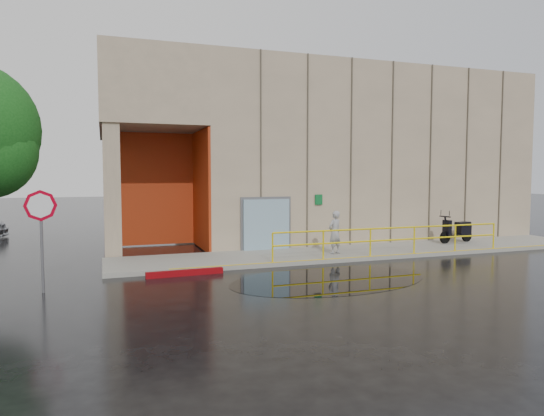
# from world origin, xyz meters

# --- Properties ---
(ground) EXTENTS (120.00, 120.00, 0.00)m
(ground) POSITION_xyz_m (0.00, 0.00, 0.00)
(ground) COLOR black
(ground) RESTS_ON ground
(sidewalk) EXTENTS (20.00, 3.00, 0.15)m
(sidewalk) POSITION_xyz_m (4.00, 4.50, 0.07)
(sidewalk) COLOR gray
(sidewalk) RESTS_ON ground
(building) EXTENTS (20.00, 10.17, 8.00)m
(building) POSITION_xyz_m (5.10, 10.98, 4.21)
(building) COLOR gray
(building) RESTS_ON ground
(guardrail) EXTENTS (9.56, 0.06, 1.03)m
(guardrail) POSITION_xyz_m (4.25, 3.15, 0.68)
(guardrail) COLOR yellow
(guardrail) RESTS_ON sidewalk
(person) EXTENTS (0.70, 0.58, 1.62)m
(person) POSITION_xyz_m (2.30, 4.05, 0.96)
(person) COLOR #9A9A9E
(person) RESTS_ON sidewalk
(scooter) EXTENTS (1.90, 0.84, 1.44)m
(scooter) POSITION_xyz_m (8.72, 5.00, 0.98)
(scooter) COLOR black
(scooter) RESTS_ON sidewalk
(stop_sign) EXTENTS (0.80, 0.27, 2.74)m
(stop_sign) POSITION_xyz_m (-7.47, 1.67, 1.98)
(stop_sign) COLOR slate
(stop_sign) RESTS_ON ground
(red_curb) EXTENTS (2.41, 0.29, 0.18)m
(red_curb) POSITION_xyz_m (-3.57, 2.62, 0.09)
(red_curb) COLOR maroon
(red_curb) RESTS_ON ground
(puddle) EXTENTS (6.55, 4.38, 0.01)m
(puddle) POSITION_xyz_m (0.42, 0.63, 0.00)
(puddle) COLOR black
(puddle) RESTS_ON ground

